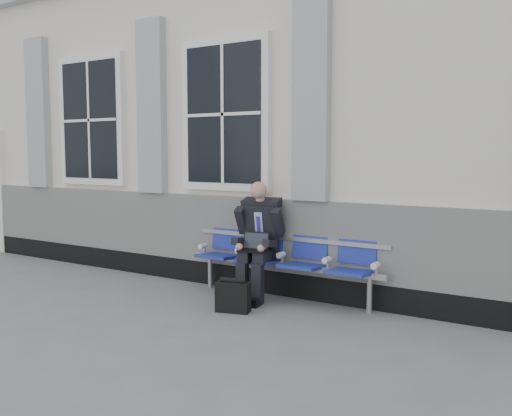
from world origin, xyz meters
The scene contains 5 objects.
ground centered at (0.00, 0.00, 0.00)m, with size 70.00×70.00×0.00m, color slate.
station_building centered at (-0.02, 3.47, 2.22)m, with size 14.40×4.40×4.49m.
bench centered at (1.31, 1.32, 0.55)m, with size 2.60×0.47×0.91m.
businessman centered at (1.03, 1.19, 0.77)m, with size 0.61×0.81×1.42m.
briefcase centered at (1.12, 0.52, 0.18)m, with size 0.40×0.25×0.38m.
Camera 1 is at (4.69, -4.54, 1.77)m, focal length 40.00 mm.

